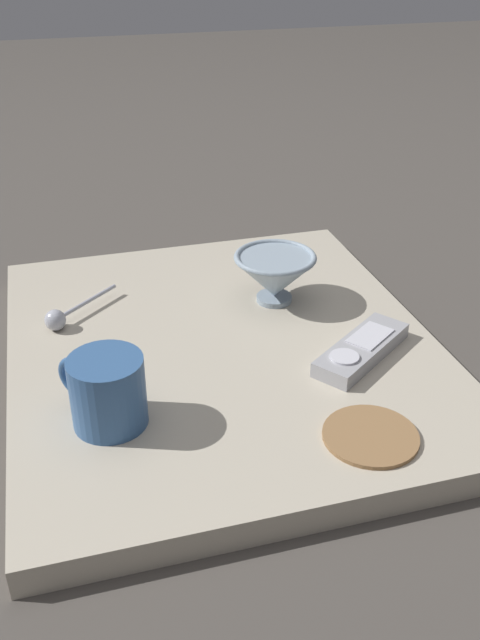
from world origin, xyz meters
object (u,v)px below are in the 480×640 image
object	(u,v)px
tv_remote_near	(361,349)
cereal_bowl	(275,275)
coffee_mug	(107,391)
drink_coaster	(371,436)
teaspoon	(60,317)

from	to	relation	value
tv_remote_near	cereal_bowl	bearing A→B (deg)	-70.55
coffee_mug	tv_remote_near	bearing A→B (deg)	-171.88
tv_remote_near	drink_coaster	xyz separation A→B (m)	(0.06, 0.16, -0.01)
cereal_bowl	drink_coaster	world-z (taller)	cereal_bowl
teaspoon	drink_coaster	size ratio (longest dim) A/B	1.01
teaspoon	tv_remote_near	size ratio (longest dim) A/B	0.67
coffee_mug	drink_coaster	bearing A→B (deg)	158.70
teaspoon	tv_remote_near	bearing A→B (deg)	153.74
cereal_bowl	drink_coaster	bearing A→B (deg)	90.74
coffee_mug	drink_coaster	size ratio (longest dim) A/B	0.93
tv_remote_near	coffee_mug	bearing A→B (deg)	8.12
cereal_bowl	drink_coaster	distance (m)	0.33
coffee_mug	teaspoon	xyz separation A→B (m)	(0.04, -0.23, -0.03)
coffee_mug	tv_remote_near	xyz separation A→B (m)	(-0.33, -0.05, -0.03)
drink_coaster	cereal_bowl	bearing A→B (deg)	-89.26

